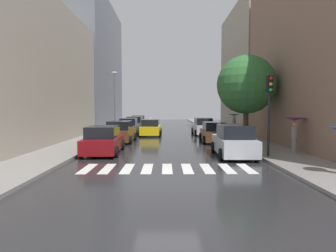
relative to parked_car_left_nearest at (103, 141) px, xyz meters
The scene contains 22 objects.
ground_plane 17.72m from the parked_car_left_nearest, 77.51° to the left, with size 28.00×72.00×0.04m, color #27272A.
sidewalk_left 17.50m from the parked_car_left_nearest, 98.80° to the left, with size 3.00×72.00×0.15m, color gray.
sidewalk_right 20.14m from the parked_car_left_nearest, 59.14° to the left, with size 3.00×72.00×0.15m, color gray.
crosswalk_stripes 5.88m from the parked_car_left_nearest, 48.97° to the right, with size 7.65×2.20×0.01m.
building_left_near 9.66m from the parked_car_left_nearest, 148.09° to the left, with size 6.00×20.75×10.90m, color #9E9384.
building_left_mid 27.54m from the parked_car_left_nearest, 105.82° to the left, with size 6.00×19.34×17.79m, color slate.
building_right_near 16.14m from the parked_car_left_nearest, ahead, with size 6.00×17.18×13.65m, color #8C6B56.
building_right_mid 24.33m from the parked_car_left_nearest, 50.72° to the left, with size 6.00×13.93×14.73m, color #B2A38C.
parked_car_left_nearest is the anchor object (origin of this frame).
parked_car_left_second 5.81m from the parked_car_left_nearest, 88.96° to the left, with size 2.27×4.11×1.72m.
parked_car_left_third 11.90m from the parked_car_left_nearest, 90.04° to the left, with size 2.03×4.40×1.74m.
parked_car_left_fourth 17.11m from the parked_car_left_nearest, 89.71° to the left, with size 2.15×4.82×1.76m.
parked_car_left_fifth 23.56m from the parked_car_left_nearest, 90.29° to the left, with size 2.12×4.28×1.72m.
parked_car_right_nearest 7.70m from the parked_car_left_nearest, ahead, with size 2.20×4.63×1.80m.
parked_car_right_second 9.53m from the parked_car_left_nearest, 37.15° to the left, with size 2.01×4.11×1.64m.
parked_car_right_third 14.45m from the parked_car_left_nearest, 58.36° to the left, with size 2.08×4.30×1.75m.
taxi_midroad 11.67m from the parked_car_left_nearest, 78.87° to the left, with size 2.15×4.38×1.81m.
pedestrian_foreground 11.27m from the parked_car_left_nearest, ahead, with size 1.17×1.17×2.06m.
pedestrian_near_tree 14.00m from the parked_car_left_nearest, 43.41° to the left, with size 1.14×1.14×2.06m.
street_tree_right 11.01m from the parked_car_left_nearest, 21.79° to the left, with size 4.27×4.27×6.45m.
traffic_light_right_corner 9.81m from the parked_car_left_nearest, 11.93° to the right, with size 0.30×0.42×4.30m.
lamp_post_left 14.16m from the parked_car_left_nearest, 97.17° to the left, with size 0.60×0.28×6.49m.
Camera 1 is at (-0.06, -10.54, 2.73)m, focal length 30.79 mm.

